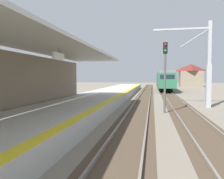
# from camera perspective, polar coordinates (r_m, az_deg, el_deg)

# --- Properties ---
(station_platform) EXTENTS (5.00, 80.00, 0.91)m
(station_platform) POSITION_cam_1_polar(r_m,az_deg,el_deg) (15.63, -9.80, -4.91)
(station_platform) COLOR #B7B5AD
(station_platform) RESTS_ON ground
(station_building_with_canopy) EXTENTS (4.85, 24.00, 4.43)m
(station_building_with_canopy) POSITION_cam_1_polar(r_m,az_deg,el_deg) (11.74, -27.34, 2.89)
(station_building_with_canopy) COLOR #4C4C4C
(station_building_with_canopy) RESTS_ON ground
(track_pair_nearest_platform) EXTENTS (2.34, 120.00, 0.16)m
(track_pair_nearest_platform) POSITION_cam_1_polar(r_m,az_deg,el_deg) (18.70, 7.43, -4.79)
(track_pair_nearest_platform) COLOR #4C3D2D
(track_pair_nearest_platform) RESTS_ON ground
(track_pair_middle) EXTENTS (2.34, 120.00, 0.16)m
(track_pair_middle) POSITION_cam_1_polar(r_m,az_deg,el_deg) (18.83, 17.86, -4.87)
(track_pair_middle) COLOR #4C3D2D
(track_pair_middle) RESTS_ON ground
(approaching_train) EXTENTS (2.93, 19.60, 4.76)m
(approaching_train) POSITION_cam_1_polar(r_m,az_deg,el_deg) (45.55, 13.64, 2.56)
(approaching_train) COLOR #286647
(approaching_train) RESTS_ON ground
(rail_signal_post) EXTENTS (0.32, 0.34, 5.20)m
(rail_signal_post) POSITION_cam_1_polar(r_m,az_deg,el_deg) (16.46, 13.79, 5.03)
(rail_signal_post) COLOR #4C4C4C
(rail_signal_post) RESTS_ON ground
(catenary_pylon_far_side) EXTENTS (5.00, 0.40, 7.50)m
(catenary_pylon_far_side) POSITION_cam_1_polar(r_m,az_deg,el_deg) (20.63, 23.36, 5.61)
(catenary_pylon_far_side) COLOR #9EA3A8
(catenary_pylon_far_side) RESTS_ON ground
(distant_trackside_house) EXTENTS (6.60, 5.28, 6.40)m
(distant_trackside_house) POSITION_cam_1_polar(r_m,az_deg,el_deg) (65.53, 20.02, 3.65)
(distant_trackside_house) COLOR #7F705B
(distant_trackside_house) RESTS_ON ground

